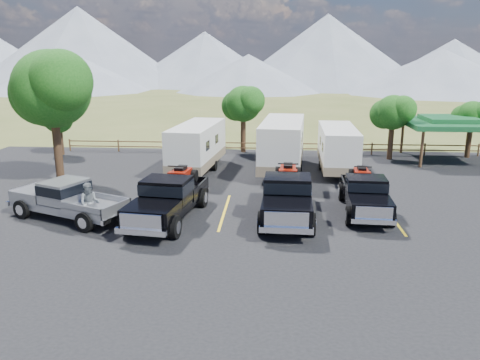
# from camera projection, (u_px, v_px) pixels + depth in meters

# --- Properties ---
(ground) EXTENTS (320.00, 320.00, 0.00)m
(ground) POSITION_uv_depth(u_px,v_px,m) (264.00, 245.00, 18.93)
(ground) COLOR #485524
(ground) RESTS_ON ground
(asphalt_lot) EXTENTS (44.00, 34.00, 0.04)m
(asphalt_lot) POSITION_uv_depth(u_px,v_px,m) (265.00, 220.00, 21.82)
(asphalt_lot) COLOR black
(asphalt_lot) RESTS_ON ground
(stall_lines) EXTENTS (12.12, 5.50, 0.01)m
(stall_lines) POSITION_uv_depth(u_px,v_px,m) (265.00, 213.00, 22.78)
(stall_lines) COLOR yellow
(stall_lines) RESTS_ON asphalt_lot
(tree_big_nw) EXTENTS (5.54, 5.18, 7.84)m
(tree_big_nw) POSITION_uv_depth(u_px,v_px,m) (51.00, 89.00, 27.03)
(tree_big_nw) COLOR #301D12
(tree_big_nw) RESTS_ON ground
(tree_ne_a) EXTENTS (3.11, 2.92, 4.76)m
(tree_ne_a) POSITION_uv_depth(u_px,v_px,m) (393.00, 113.00, 33.87)
(tree_ne_a) COLOR #301D12
(tree_ne_a) RESTS_ON ground
(tree_ne_b) EXTENTS (2.77, 2.59, 4.27)m
(tree_ne_b) POSITION_uv_depth(u_px,v_px,m) (472.00, 116.00, 34.53)
(tree_ne_b) COLOR #301D12
(tree_ne_b) RESTS_ON ground
(tree_north) EXTENTS (3.46, 3.24, 5.25)m
(tree_north) POSITION_uv_depth(u_px,v_px,m) (243.00, 104.00, 36.43)
(tree_north) COLOR #301D12
(tree_north) RESTS_ON ground
(tree_nw_small) EXTENTS (2.59, 2.43, 3.85)m
(tree_nw_small) POSITION_uv_depth(u_px,v_px,m) (59.00, 119.00, 35.68)
(tree_nw_small) COLOR #301D12
(tree_nw_small) RESTS_ON ground
(rail_fence) EXTENTS (36.12, 0.12, 1.00)m
(rail_fence) POSITION_uv_depth(u_px,v_px,m) (294.00, 147.00, 36.49)
(rail_fence) COLOR brown
(rail_fence) RESTS_ON ground
(pavilion) EXTENTS (6.20, 6.20, 3.22)m
(pavilion) POSITION_uv_depth(u_px,v_px,m) (449.00, 123.00, 33.77)
(pavilion) COLOR brown
(pavilion) RESTS_ON ground
(mountain_range) EXTENTS (209.00, 71.00, 20.00)m
(mountain_range) POSITION_uv_depth(u_px,v_px,m) (242.00, 55.00, 119.66)
(mountain_range) COLOR slate
(mountain_range) RESTS_ON ground
(rig_left) EXTENTS (3.03, 6.95, 2.25)m
(rig_left) POSITION_uv_depth(u_px,v_px,m) (169.00, 197.00, 21.66)
(rig_left) COLOR black
(rig_left) RESTS_ON asphalt_lot
(rig_center) EXTENTS (2.64, 6.96, 2.30)m
(rig_center) POSITION_uv_depth(u_px,v_px,m) (287.00, 194.00, 21.93)
(rig_center) COLOR black
(rig_center) RESTS_ON asphalt_lot
(rig_right) EXTENTS (2.38, 6.10, 2.01)m
(rig_right) POSITION_uv_depth(u_px,v_px,m) (365.00, 192.00, 22.72)
(rig_right) COLOR black
(rig_right) RESTS_ON asphalt_lot
(trailer_left) EXTENTS (3.06, 8.97, 3.10)m
(trailer_left) POSITION_uv_depth(u_px,v_px,m) (197.00, 147.00, 30.73)
(trailer_left) COLOR silver
(trailer_left) RESTS_ON asphalt_lot
(trailer_center) EXTENTS (3.21, 9.81, 3.39)m
(trailer_center) POSITION_uv_depth(u_px,v_px,m) (282.00, 145.00, 30.47)
(trailer_center) COLOR silver
(trailer_center) RESTS_ON asphalt_lot
(trailer_right) EXTENTS (2.44, 8.47, 2.94)m
(trailer_right) POSITION_uv_depth(u_px,v_px,m) (338.00, 149.00, 30.53)
(trailer_right) COLOR silver
(trailer_right) RESTS_ON asphalt_lot
(pickup_silver) EXTENTS (6.40, 4.18, 1.84)m
(pickup_silver) POSITION_uv_depth(u_px,v_px,m) (68.00, 199.00, 21.67)
(pickup_silver) COLOR gray
(pickup_silver) RESTS_ON asphalt_lot
(person_a) EXTENTS (0.64, 0.49, 1.55)m
(person_a) POSITION_uv_depth(u_px,v_px,m) (170.00, 202.00, 21.84)
(person_a) COLOR white
(person_a) RESTS_ON asphalt_lot
(person_b) EXTENTS (0.99, 0.82, 1.87)m
(person_b) POSITION_uv_depth(u_px,v_px,m) (90.00, 203.00, 21.19)
(person_b) COLOR slate
(person_b) RESTS_ON asphalt_lot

